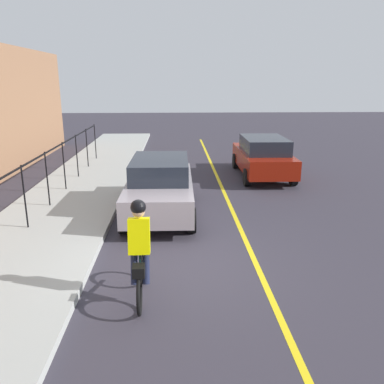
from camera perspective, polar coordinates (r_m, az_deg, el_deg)
name	(u,v)px	position (r m, az deg, el deg)	size (l,w,h in m)	color
ground_plane	(180,263)	(8.48, -1.76, -10.24)	(80.00, 80.00, 0.00)	#332F39
lane_line_centre	(255,262)	(8.64, 9.08, -9.90)	(36.00, 0.12, 0.01)	yellow
sidewalk	(15,263)	(9.07, -24.08, -9.36)	(40.00, 3.20, 0.15)	#A3A5A1
iron_fence	(8,192)	(9.68, -25.03, 0.02)	(20.09, 0.04, 1.60)	black
cyclist_lead	(140,252)	(6.87, -7.54, -8.50)	(1.71, 0.37, 1.83)	black
patrol_sedan	(263,156)	(15.96, 10.17, 5.12)	(4.42, 1.96, 1.58)	maroon
parked_sedan_rear	(160,185)	(11.33, -4.61, 0.95)	(4.42, 1.96, 1.58)	gray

